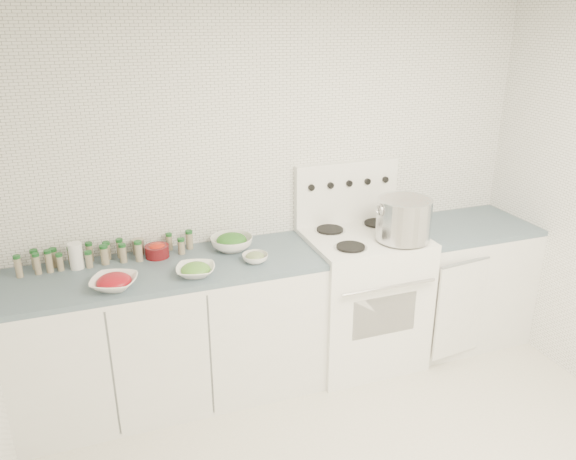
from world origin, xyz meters
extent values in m
cube|color=white|center=(0.00, 1.51, 1.25)|extent=(3.50, 0.02, 2.50)
cube|color=white|center=(-0.82, 1.19, 0.43)|extent=(1.85, 0.62, 0.86)
cube|color=#49626E|center=(-0.82, 1.19, 0.88)|extent=(1.85, 0.62, 0.03)
cube|color=white|center=(0.48, 1.18, 0.46)|extent=(0.76, 0.65, 0.92)
cube|color=black|center=(0.48, 0.86, 0.50)|extent=(0.45, 0.01, 0.28)
cylinder|color=silver|center=(0.48, 0.82, 0.72)|extent=(0.65, 0.02, 0.02)
cube|color=white|center=(0.48, 1.18, 0.93)|extent=(0.76, 0.65, 0.01)
cube|color=white|center=(0.48, 1.47, 1.15)|extent=(0.76, 0.06, 0.43)
cylinder|color=silver|center=(0.30, 1.02, 0.94)|extent=(0.21, 0.21, 0.01)
cylinder|color=black|center=(0.30, 1.02, 0.94)|extent=(0.18, 0.18, 0.01)
cylinder|color=silver|center=(0.66, 1.02, 0.94)|extent=(0.21, 0.21, 0.01)
cylinder|color=black|center=(0.66, 1.02, 0.94)|extent=(0.18, 0.18, 0.01)
cylinder|color=silver|center=(0.30, 1.33, 0.94)|extent=(0.21, 0.21, 0.01)
cylinder|color=black|center=(0.30, 1.33, 0.94)|extent=(0.18, 0.18, 0.01)
cylinder|color=silver|center=(0.66, 1.33, 0.94)|extent=(0.21, 0.21, 0.01)
cylinder|color=black|center=(0.66, 1.33, 0.94)|extent=(0.18, 0.18, 0.01)
cylinder|color=black|center=(0.20, 1.44, 1.22)|extent=(0.04, 0.02, 0.04)
cylinder|color=black|center=(0.34, 1.44, 1.22)|extent=(0.04, 0.02, 0.04)
cylinder|color=black|center=(0.48, 1.44, 1.22)|extent=(0.04, 0.02, 0.04)
cylinder|color=black|center=(0.62, 1.44, 1.22)|extent=(0.04, 0.02, 0.04)
cylinder|color=black|center=(0.76, 1.44, 1.22)|extent=(0.04, 0.02, 0.04)
cube|color=white|center=(1.30, 1.19, 0.43)|extent=(0.89, 0.62, 0.86)
cube|color=#49626E|center=(1.30, 1.19, 0.88)|extent=(0.89, 0.62, 0.03)
cube|color=white|center=(1.07, 0.86, 0.43)|extent=(0.40, 0.06, 0.70)
cylinder|color=silver|center=(0.67, 1.01, 1.08)|extent=(0.35, 0.35, 0.27)
cylinder|color=#E75820|center=(0.67, 1.01, 1.20)|extent=(0.31, 0.31, 0.03)
torus|color=silver|center=(0.49, 1.01, 1.16)|extent=(0.01, 0.08, 0.08)
torus|color=silver|center=(0.85, 1.01, 1.16)|extent=(0.01, 0.08, 0.08)
imported|color=white|center=(-1.13, 1.02, 0.93)|extent=(0.32, 0.32, 0.06)
ellipsoid|color=#A20D1B|center=(-1.13, 1.02, 0.94)|extent=(0.18, 0.18, 0.08)
imported|color=white|center=(-0.68, 1.03, 0.93)|extent=(0.27, 0.27, 0.05)
ellipsoid|color=#417E29|center=(-0.68, 1.03, 0.94)|extent=(0.16, 0.16, 0.07)
imported|color=white|center=(-0.39, 1.32, 0.94)|extent=(0.31, 0.31, 0.08)
ellipsoid|color=#265418|center=(-0.39, 1.32, 0.96)|extent=(0.19, 0.19, 0.09)
imported|color=white|center=(-0.30, 1.09, 0.92)|extent=(0.17, 0.17, 0.05)
ellipsoid|color=#325221|center=(-0.30, 1.09, 0.94)|extent=(0.11, 0.11, 0.05)
cylinder|color=#570F13|center=(-0.85, 1.37, 0.94)|extent=(0.15, 0.15, 0.07)
ellipsoid|color=#AE2D0C|center=(-0.85, 1.37, 0.96)|extent=(0.11, 0.11, 0.05)
cylinder|color=white|center=(-1.32, 1.36, 0.98)|extent=(0.08, 0.08, 0.16)
cylinder|color=#A29689|center=(-0.95, 1.45, 0.95)|extent=(0.09, 0.09, 0.10)
cylinder|color=gray|center=(-1.55, 1.43, 0.95)|extent=(0.04, 0.04, 0.10)
cylinder|color=#164D1E|center=(-1.55, 1.43, 1.01)|extent=(0.04, 0.04, 0.02)
cylinder|color=gray|center=(-1.45, 1.43, 0.95)|extent=(0.04, 0.04, 0.10)
cylinder|color=#164D1E|center=(-1.45, 1.43, 1.01)|extent=(0.05, 0.05, 0.02)
cylinder|color=gray|center=(-1.35, 1.44, 0.94)|extent=(0.04, 0.04, 0.09)
cylinder|color=#164D1E|center=(-1.35, 1.44, 1.00)|extent=(0.04, 0.04, 0.02)
cylinder|color=gray|center=(-1.24, 1.44, 0.95)|extent=(0.04, 0.04, 0.10)
cylinder|color=#164D1E|center=(-1.24, 1.44, 1.01)|extent=(0.04, 0.04, 0.02)
cylinder|color=gray|center=(-1.14, 1.43, 0.95)|extent=(0.04, 0.04, 0.10)
cylinder|color=#164D1E|center=(-1.14, 1.43, 1.00)|extent=(0.05, 0.05, 0.02)
cylinder|color=gray|center=(-1.06, 1.43, 0.95)|extent=(0.04, 0.04, 0.10)
cylinder|color=#164D1E|center=(-1.06, 1.43, 1.01)|extent=(0.04, 0.04, 0.02)
cylinder|color=gray|center=(-0.76, 1.45, 0.95)|extent=(0.04, 0.04, 0.09)
cylinder|color=#164D1E|center=(-0.76, 1.45, 1.00)|extent=(0.04, 0.04, 0.02)
cylinder|color=gray|center=(-0.64, 1.43, 0.95)|extent=(0.04, 0.04, 0.10)
cylinder|color=#164D1E|center=(-0.64, 1.43, 1.01)|extent=(0.05, 0.05, 0.02)
cylinder|color=gray|center=(-1.53, 1.35, 0.96)|extent=(0.04, 0.04, 0.11)
cylinder|color=#164D1E|center=(-1.53, 1.35, 1.02)|extent=(0.04, 0.04, 0.02)
cylinder|color=gray|center=(-1.47, 1.36, 0.96)|extent=(0.04, 0.04, 0.12)
cylinder|color=#164D1E|center=(-1.47, 1.36, 1.03)|extent=(0.04, 0.04, 0.02)
cylinder|color=gray|center=(-1.41, 1.36, 0.95)|extent=(0.04, 0.04, 0.09)
cylinder|color=#164D1E|center=(-1.41, 1.36, 1.00)|extent=(0.04, 0.04, 0.02)
cylinder|color=gray|center=(-1.25, 1.35, 0.94)|extent=(0.04, 0.04, 0.09)
cylinder|color=#164D1E|center=(-1.25, 1.35, 0.99)|extent=(0.04, 0.04, 0.02)
cylinder|color=gray|center=(-1.16, 1.36, 0.95)|extent=(0.05, 0.05, 0.10)
cylinder|color=#164D1E|center=(-1.16, 1.36, 1.01)|extent=(0.05, 0.05, 0.02)
cylinder|color=gray|center=(-1.05, 1.35, 0.95)|extent=(0.04, 0.04, 0.10)
cylinder|color=#164D1E|center=(-1.05, 1.35, 1.01)|extent=(0.05, 0.05, 0.02)
cylinder|color=gray|center=(-0.96, 1.34, 0.96)|extent=(0.05, 0.05, 0.11)
cylinder|color=#164D1E|center=(-0.96, 1.34, 1.02)|extent=(0.05, 0.05, 0.02)
cylinder|color=gray|center=(-0.70, 1.36, 0.94)|extent=(0.04, 0.04, 0.09)
cylinder|color=#164D1E|center=(-0.70, 1.36, 0.99)|extent=(0.04, 0.04, 0.02)
cylinder|color=gray|center=(-1.63, 1.34, 0.96)|extent=(0.04, 0.04, 0.12)
cylinder|color=#164D1E|center=(-1.63, 1.34, 1.03)|extent=(0.04, 0.04, 0.02)
camera|label=1|loc=(-1.18, -1.90, 2.31)|focal=35.00mm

